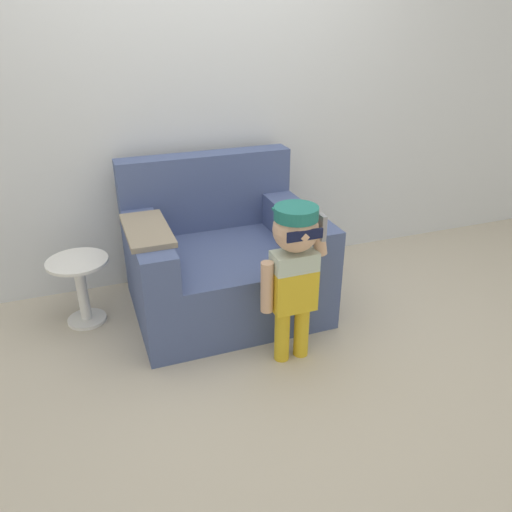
{
  "coord_description": "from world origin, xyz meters",
  "views": [
    {
      "loc": [
        -0.82,
        -2.43,
        1.71
      ],
      "look_at": [
        0.04,
        -0.09,
        0.49
      ],
      "focal_mm": 35.0,
      "sensor_mm": 36.0,
      "label": 1
    }
  ],
  "objects": [
    {
      "name": "armchair",
      "position": [
        -0.05,
        0.26,
        0.31
      ],
      "size": [
        1.14,
        0.93,
        0.91
      ],
      "color": "#475684",
      "rests_on": "ground_plane"
    },
    {
      "name": "side_table",
      "position": [
        -0.9,
        0.36,
        0.25
      ],
      "size": [
        0.36,
        0.36,
        0.42
      ],
      "color": "white",
      "rests_on": "ground_plane"
    },
    {
      "name": "person_child",
      "position": [
        0.13,
        -0.4,
        0.59
      ],
      "size": [
        0.36,
        0.27,
        0.88
      ],
      "color": "gold",
      "rests_on": "ground_plane"
    },
    {
      "name": "wall_back",
      "position": [
        0.0,
        0.79,
        1.3
      ],
      "size": [
        10.0,
        0.05,
        2.6
      ],
      "color": "silver",
      "rests_on": "ground_plane"
    },
    {
      "name": "ground_plane",
      "position": [
        0.0,
        0.0,
        0.0
      ],
      "size": [
        10.0,
        10.0,
        0.0
      ],
      "primitive_type": "plane",
      "color": "#BCB29E"
    }
  ]
}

